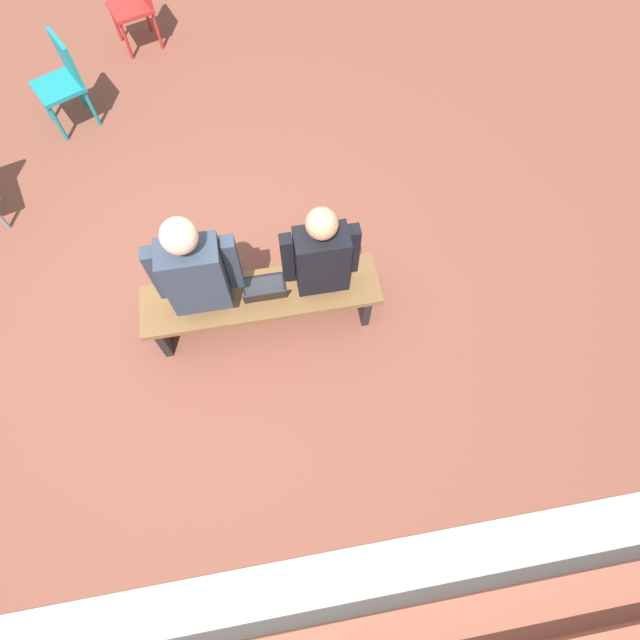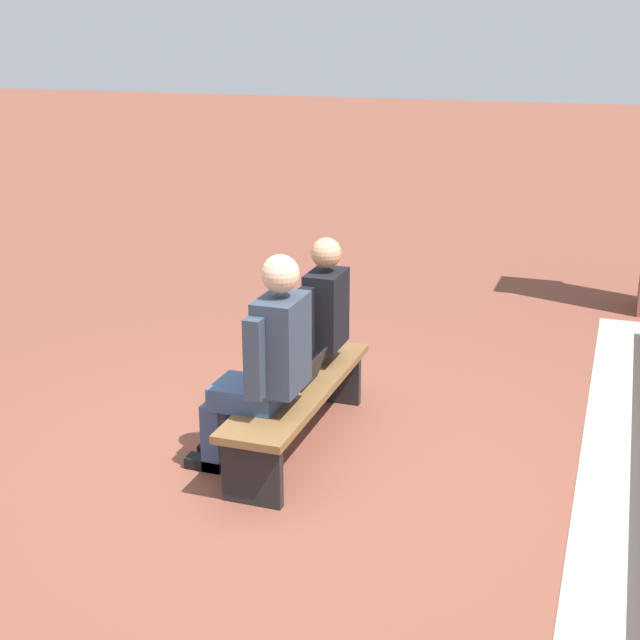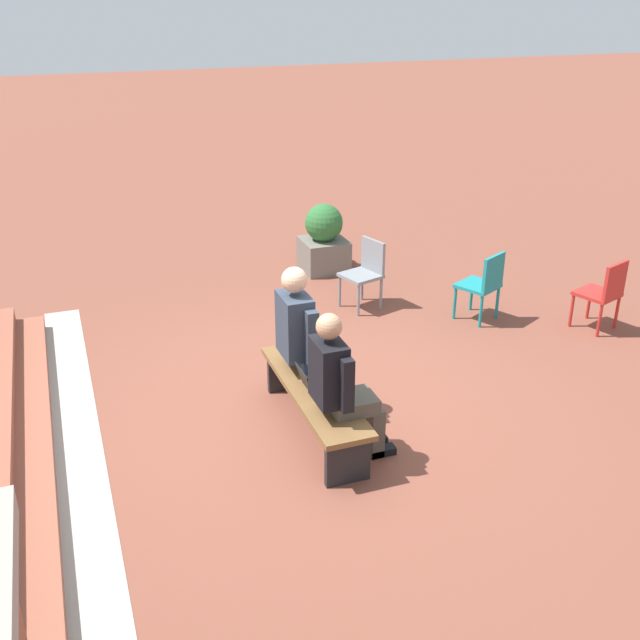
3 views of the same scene
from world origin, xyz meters
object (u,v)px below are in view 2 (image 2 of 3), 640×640
at_px(person_student, 312,324).
at_px(laptop, 302,376).
at_px(person_adult, 264,361).
at_px(bench, 298,398).

bearing_deg(person_student, laptop, 10.63).
bearing_deg(person_student, person_adult, -0.33).
bearing_deg(laptop, person_adult, -11.14).
xyz_separation_m(bench, laptop, (-0.03, 0.01, 0.15)).
xyz_separation_m(person_student, person_adult, (0.85, -0.00, 0.03)).
bearing_deg(bench, person_adult, -10.42).
relative_size(person_student, person_adult, 0.94).
height_order(bench, person_adult, person_adult).
bearing_deg(person_adult, laptop, 168.86).
distance_m(person_adult, laptop, 0.51).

